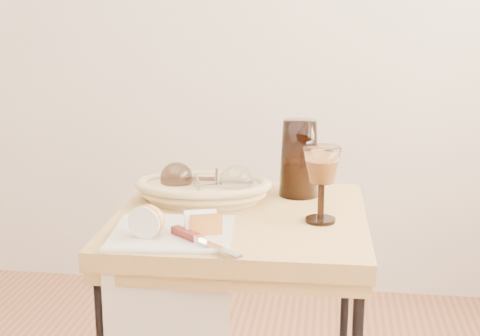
% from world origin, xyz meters
% --- Properties ---
extents(tea_towel, '(0.29, 0.27, 0.01)m').
position_xyz_m(tea_towel, '(0.42, 0.30, 0.78)').
color(tea_towel, white).
rests_on(tea_towel, side_table).
extents(bread_basket, '(0.33, 0.24, 0.05)m').
position_xyz_m(bread_basket, '(0.44, 0.56, 0.80)').
color(bread_basket, tan).
rests_on(bread_basket, side_table).
extents(goblet_lying_a, '(0.15, 0.10, 0.09)m').
position_xyz_m(goblet_lying_a, '(0.42, 0.58, 0.83)').
color(goblet_lying_a, brown).
rests_on(goblet_lying_a, bread_basket).
extents(goblet_lying_b, '(0.17, 0.14, 0.09)m').
position_xyz_m(goblet_lying_b, '(0.49, 0.54, 0.83)').
color(goblet_lying_b, white).
rests_on(goblet_lying_b, bread_basket).
extents(pitcher, '(0.22, 0.27, 0.24)m').
position_xyz_m(pitcher, '(0.69, 0.65, 0.88)').
color(pitcher, black).
rests_on(pitcher, side_table).
extents(wine_goblet, '(0.11, 0.11, 0.18)m').
position_xyz_m(wine_goblet, '(0.75, 0.43, 0.87)').
color(wine_goblet, white).
rests_on(wine_goblet, side_table).
extents(apple_half, '(0.08, 0.05, 0.07)m').
position_xyz_m(apple_half, '(0.38, 0.27, 0.82)').
color(apple_half, red).
rests_on(apple_half, tea_towel).
extents(apple_wedge, '(0.08, 0.06, 0.05)m').
position_xyz_m(apple_wedge, '(0.49, 0.30, 0.81)').
color(apple_wedge, white).
rests_on(apple_wedge, tea_towel).
extents(table_knife, '(0.18, 0.15, 0.02)m').
position_xyz_m(table_knife, '(0.51, 0.23, 0.79)').
color(table_knife, silver).
rests_on(table_knife, tea_towel).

